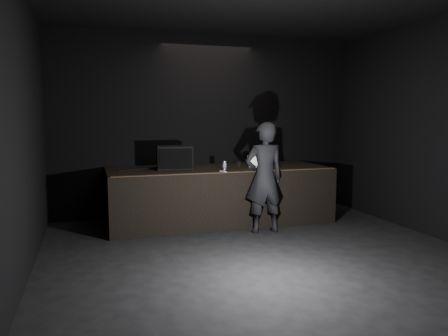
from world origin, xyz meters
The scene contains 11 objects.
ground centered at (0.00, 0.00, 0.00)m, with size 7.00×7.00×0.00m, color black.
room_walls centered at (0.00, 0.00, 2.02)m, with size 6.10×7.10×3.52m.
stage_riser centered at (0.00, 2.73, 0.50)m, with size 4.00×1.50×1.00m, color black.
riser_lip centered at (0.00, 2.02, 1.01)m, with size 3.92×0.10×0.01m, color brown.
stage_monitor centered at (-0.81, 2.75, 1.21)m, with size 0.66×0.51×0.41m.
cable centered at (-1.42, 2.85, 1.01)m, with size 0.02×0.02×0.84m, color black.
laptop centered at (0.68, 2.52, 1.06)m, with size 0.35×0.33×0.22m.
beer_can centered at (-0.01, 2.33, 1.08)m, with size 0.07×0.07×0.16m.
plastic_cup centered at (0.40, 2.74, 1.05)m, with size 0.08×0.08×0.10m, color white.
wii_remote centered at (-0.12, 2.08, 1.01)m, with size 0.03×0.14×0.03m, color white.
person centered at (0.51, 1.78, 0.92)m, with size 0.67×0.44×1.84m, color black.
Camera 1 is at (-2.25, -4.87, 1.94)m, focal length 35.00 mm.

